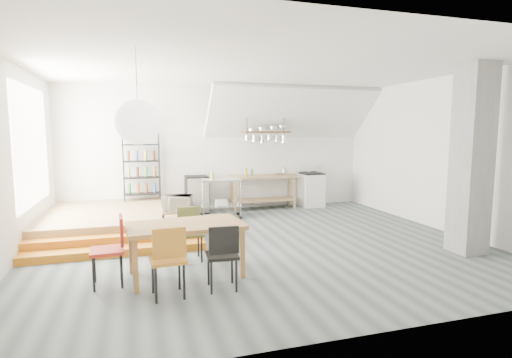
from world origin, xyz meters
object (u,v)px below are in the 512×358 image
object	(u,v)px
rolling_cart	(221,193)
mini_fridge	(197,194)
dining_table	(185,229)
stove	(311,189)

from	to	relation	value
rolling_cart	mini_fridge	bearing A→B (deg)	126.87
dining_table	rolling_cart	distance (m)	3.86
rolling_cart	mini_fridge	size ratio (longest dim) A/B	1.07
dining_table	stove	bearing A→B (deg)	43.68
dining_table	rolling_cart	xyz separation A→B (m)	(1.29, 3.63, -0.08)
dining_table	mini_fridge	size ratio (longest dim) A/B	1.77
mini_fridge	rolling_cart	bearing A→B (deg)	-60.01
stove	mini_fridge	bearing A→B (deg)	179.21
stove	mini_fridge	xyz separation A→B (m)	(-3.17, 0.04, -0.01)
rolling_cart	stove	bearing A→B (deg)	22.71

